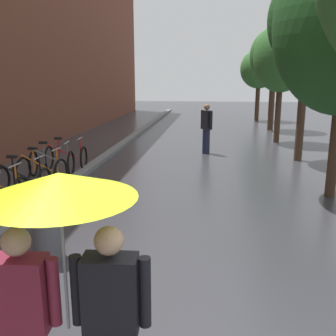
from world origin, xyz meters
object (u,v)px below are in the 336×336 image
object	(u,v)px
street_tree_2	(309,21)
street_tree_3	(282,58)
parked_bicycle_3	(23,181)
street_tree_4	(274,56)
parked_bicycle_4	(42,170)
litter_bin	(47,232)
street_tree_5	(259,69)
parked_bicycle_6	(66,157)
couple_under_umbrella	(64,264)
pedestrian_walking_midground	(206,128)
parked_bicycle_5	(52,163)

from	to	relation	value
street_tree_2	street_tree_3	distance (m)	3.66
street_tree_3	parked_bicycle_3	world-z (taller)	street_tree_3
street_tree_4	parked_bicycle_4	distance (m)	13.60
parked_bicycle_3	litter_bin	bearing A→B (deg)	-56.91
street_tree_5	parked_bicycle_4	xyz separation A→B (m)	(-6.84, -15.42, -2.72)
parked_bicycle_6	couple_under_umbrella	distance (m)	8.68
street_tree_4	street_tree_3	bearing A→B (deg)	-94.00
street_tree_5	couple_under_umbrella	bearing A→B (deg)	-99.50
parked_bicycle_6	couple_under_umbrella	bearing A→B (deg)	-68.26
street_tree_5	pedestrian_walking_midground	size ratio (longest dim) A/B	2.45
street_tree_3	litter_bin	bearing A→B (deg)	-114.17
couple_under_umbrella	street_tree_4	bearing A→B (deg)	77.47
parked_bicycle_4	pedestrian_walking_midground	world-z (taller)	pedestrian_walking_midground
parked_bicycle_4	parked_bicycle_5	size ratio (longest dim) A/B	0.98
litter_bin	parked_bicycle_4	bearing A→B (deg)	115.82
parked_bicycle_3	street_tree_3	bearing A→B (deg)	50.61
street_tree_3	parked_bicycle_4	xyz separation A→B (m)	(-6.82, -7.30, -2.99)
pedestrian_walking_midground	litter_bin	bearing A→B (deg)	-104.35
street_tree_4	parked_bicycle_4	bearing A→B (deg)	-122.47
street_tree_3	pedestrian_walking_midground	world-z (taller)	street_tree_3
street_tree_4	street_tree_5	bearing A→B (deg)	93.24
street_tree_3	street_tree_2	bearing A→B (deg)	-87.53
street_tree_4	parked_bicycle_4	xyz separation A→B (m)	(-7.08, -11.13, -3.27)
street_tree_2	parked_bicycle_6	distance (m)	8.28
street_tree_5	parked_bicycle_4	size ratio (longest dim) A/B	3.79
pedestrian_walking_midground	parked_bicycle_5	bearing A→B (deg)	-138.03
parked_bicycle_3	pedestrian_walking_midground	bearing A→B (deg)	54.45
parked_bicycle_5	litter_bin	xyz separation A→B (m)	(1.95, -4.68, 0.05)
litter_bin	parked_bicycle_6	bearing A→B (deg)	108.75
street_tree_4	parked_bicycle_5	size ratio (longest dim) A/B	4.32
couple_under_umbrella	parked_bicycle_4	bearing A→B (deg)	116.55
street_tree_5	parked_bicycle_6	distance (m)	15.64
parked_bicycle_5	street_tree_5	bearing A→B (deg)	64.44
parked_bicycle_3	parked_bicycle_6	xyz separation A→B (m)	(-0.01, 2.62, 0.00)
couple_under_umbrella	parked_bicycle_5	bearing A→B (deg)	114.45
parked_bicycle_6	pedestrian_walking_midground	distance (m)	4.97
street_tree_5	parked_bicycle_3	xyz separation A→B (m)	(-6.83, -16.42, -2.72)
street_tree_5	street_tree_2	bearing A→B (deg)	-89.37
parked_bicycle_3	parked_bicycle_4	world-z (taller)	same
parked_bicycle_5	parked_bicycle_6	distance (m)	0.75
litter_bin	street_tree_2	bearing A→B (deg)	55.83
parked_bicycle_3	couple_under_umbrella	distance (m)	6.33
parked_bicycle_4	litter_bin	size ratio (longest dim) A/B	1.33
parked_bicycle_5	street_tree_2	bearing A→B (deg)	22.14
parked_bicycle_5	parked_bicycle_6	xyz separation A→B (m)	(0.11, 0.75, 0.00)
street_tree_2	pedestrian_walking_midground	distance (m)	4.59
parked_bicycle_5	litter_bin	bearing A→B (deg)	-67.37
street_tree_3	parked_bicycle_5	size ratio (longest dim) A/B	4.10
street_tree_4	street_tree_5	world-z (taller)	street_tree_4
parked_bicycle_5	couple_under_umbrella	bearing A→B (deg)	-65.55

